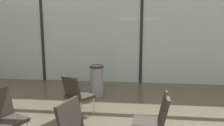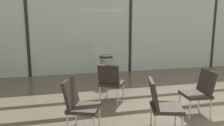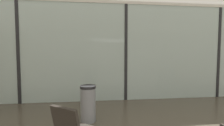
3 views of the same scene
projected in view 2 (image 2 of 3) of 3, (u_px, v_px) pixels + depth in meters
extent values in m
cube|color=#A3B7B2|center=(130.00, 26.00, 7.80)|extent=(14.00, 0.08, 3.30)
cube|color=black|center=(27.00, 27.00, 6.99)|extent=(0.10, 0.12, 3.30)
cube|color=black|center=(130.00, 26.00, 7.80)|extent=(0.10, 0.12, 3.30)
cube|color=black|center=(213.00, 26.00, 8.62)|extent=(0.10, 0.12, 3.30)
ellipsoid|color=silver|center=(88.00, 20.00, 12.50)|extent=(10.66, 3.93, 3.93)
sphere|color=black|center=(30.00, 12.00, 10.03)|extent=(0.28, 0.28, 0.28)
sphere|color=black|center=(50.00, 12.00, 10.24)|extent=(0.28, 0.28, 0.28)
sphere|color=black|center=(69.00, 13.00, 10.45)|extent=(0.28, 0.28, 0.28)
sphere|color=black|center=(88.00, 13.00, 10.66)|extent=(0.28, 0.28, 0.28)
cube|color=#28231E|center=(84.00, 108.00, 3.51)|extent=(0.63, 0.63, 0.06)
cube|color=#28231E|center=(71.00, 92.00, 3.49)|extent=(0.31, 0.50, 0.44)
cylinder|color=#BCBCC1|center=(99.00, 116.00, 3.72)|extent=(0.03, 0.03, 0.37)
cylinder|color=#BCBCC1|center=(68.00, 125.00, 3.37)|extent=(0.03, 0.03, 0.37)
cylinder|color=#BCBCC1|center=(76.00, 114.00, 3.78)|extent=(0.03, 0.03, 0.37)
cube|color=#28231E|center=(166.00, 108.00, 3.51)|extent=(0.59, 0.59, 0.06)
cube|color=#28231E|center=(154.00, 93.00, 3.47)|extent=(0.27, 0.50, 0.44)
cylinder|color=#BCBCC1|center=(182.00, 126.00, 3.33)|extent=(0.03, 0.03, 0.37)
cylinder|color=#BCBCC1|center=(176.00, 115.00, 3.75)|extent=(0.03, 0.03, 0.37)
cylinder|color=#BCBCC1|center=(155.00, 126.00, 3.35)|extent=(0.03, 0.03, 0.37)
cylinder|color=#BCBCC1|center=(151.00, 115.00, 3.76)|extent=(0.03, 0.03, 0.37)
cube|color=#28231E|center=(112.00, 83.00, 4.94)|extent=(0.67, 0.67, 0.06)
cube|color=#28231E|center=(108.00, 75.00, 4.70)|extent=(0.47, 0.39, 0.44)
cylinder|color=#BCBCC1|center=(123.00, 91.00, 5.10)|extent=(0.03, 0.03, 0.37)
cylinder|color=#BCBCC1|center=(107.00, 89.00, 5.25)|extent=(0.03, 0.03, 0.37)
cylinder|color=#BCBCC1|center=(118.00, 96.00, 4.71)|extent=(0.03, 0.03, 0.37)
cylinder|color=#BCBCC1|center=(100.00, 94.00, 4.86)|extent=(0.03, 0.03, 0.37)
cube|color=#28231E|center=(195.00, 94.00, 4.17)|extent=(0.52, 0.52, 0.06)
cube|color=#28231E|center=(207.00, 82.00, 4.16)|extent=(0.18, 0.49, 0.44)
cylinder|color=#BCBCC1|center=(179.00, 102.00, 4.38)|extent=(0.03, 0.03, 0.37)
cylinder|color=#BCBCC1|center=(190.00, 110.00, 3.97)|extent=(0.03, 0.03, 0.37)
cylinder|color=#BCBCC1|center=(199.00, 101.00, 4.44)|extent=(0.03, 0.03, 0.37)
cylinder|color=#BCBCC1|center=(211.00, 109.00, 4.04)|extent=(0.03, 0.03, 0.37)
cylinder|color=slate|center=(106.00, 71.00, 6.19)|extent=(0.36, 0.36, 0.80)
cylinder|color=black|center=(106.00, 56.00, 6.12)|extent=(0.38, 0.38, 0.06)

